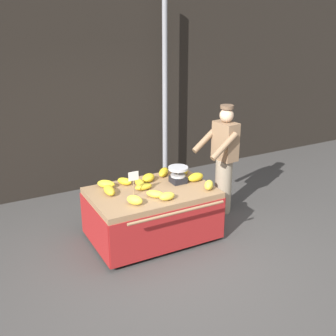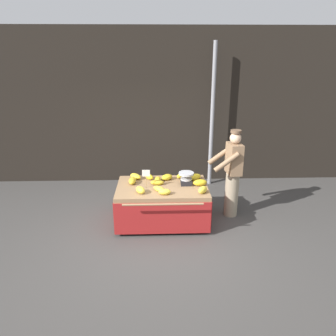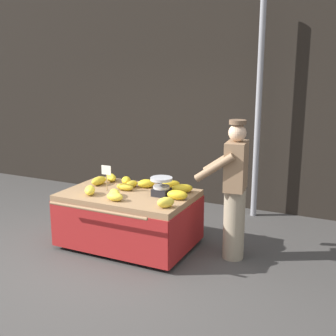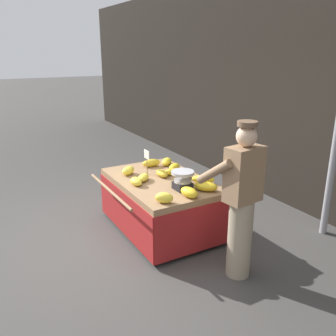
# 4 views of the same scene
# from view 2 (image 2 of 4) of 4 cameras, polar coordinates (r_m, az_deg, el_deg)

# --- Properties ---
(ground_plane) EXTENTS (60.00, 60.00, 0.00)m
(ground_plane) POSITION_cam_2_polar(r_m,az_deg,el_deg) (5.59, -2.32, -13.24)
(ground_plane) COLOR #423F3D
(back_wall) EXTENTS (16.00, 0.24, 3.61)m
(back_wall) POSITION_cam_2_polar(r_m,az_deg,el_deg) (7.83, -2.41, 10.65)
(back_wall) COLOR black
(back_wall) RESTS_ON ground
(street_pole) EXTENTS (0.09, 0.09, 3.29)m
(street_pole) POSITION_cam_2_polar(r_m,az_deg,el_deg) (7.56, 7.81, 8.91)
(street_pole) COLOR gray
(street_pole) RESTS_ON ground
(banana_cart) EXTENTS (1.68, 1.29, 0.73)m
(banana_cart) POSITION_cam_2_polar(r_m,az_deg,el_deg) (6.01, -1.02, -4.94)
(banana_cart) COLOR #93704C
(banana_cart) RESTS_ON ground
(weighing_scale) EXTENTS (0.28, 0.28, 0.23)m
(weighing_scale) POSITION_cam_2_polar(r_m,az_deg,el_deg) (5.96, 3.23, -1.86)
(weighing_scale) COLOR black
(weighing_scale) RESTS_ON banana_cart
(price_sign) EXTENTS (0.14, 0.01, 0.34)m
(price_sign) POSITION_cam_2_polar(r_m,az_deg,el_deg) (5.78, -3.90, -1.21)
(price_sign) COLOR #997A51
(price_sign) RESTS_ON banana_cart
(banana_bunch_0) EXTENTS (0.22, 0.23, 0.12)m
(banana_bunch_0) POSITION_cam_2_polar(r_m,az_deg,el_deg) (5.65, 6.15, -3.84)
(banana_bunch_0) COLOR yellow
(banana_bunch_0) RESTS_ON banana_cart
(banana_bunch_1) EXTENTS (0.29, 0.30, 0.10)m
(banana_bunch_1) POSITION_cam_2_polar(r_m,az_deg,el_deg) (6.30, 2.49, -1.27)
(banana_bunch_1) COLOR gold
(banana_bunch_1) RESTS_ON banana_cart
(banana_bunch_2) EXTENTS (0.33, 0.31, 0.11)m
(banana_bunch_2) POSITION_cam_2_polar(r_m,az_deg,el_deg) (6.21, 4.72, -1.62)
(banana_bunch_2) COLOR gold
(banana_bunch_2) RESTS_ON banana_cart
(banana_bunch_3) EXTENTS (0.13, 0.25, 0.09)m
(banana_bunch_3) POSITION_cam_2_polar(r_m,az_deg,el_deg) (6.11, -1.82, -2.04)
(banana_bunch_3) COLOR gold
(banana_bunch_3) RESTS_ON banana_cart
(banana_bunch_4) EXTENTS (0.25, 0.26, 0.09)m
(banana_bunch_4) POSITION_cam_2_polar(r_m,az_deg,el_deg) (5.70, -1.61, -3.68)
(banana_bunch_4) COLOR yellow
(banana_bunch_4) RESTS_ON banana_cart
(banana_bunch_5) EXTENTS (0.21, 0.13, 0.10)m
(banana_bunch_5) POSITION_cam_2_polar(r_m,az_deg,el_deg) (5.56, -0.61, -4.22)
(banana_bunch_5) COLOR yellow
(banana_bunch_5) RESTS_ON banana_cart
(banana_bunch_6) EXTENTS (0.27, 0.27, 0.11)m
(banana_bunch_6) POSITION_cam_2_polar(r_m,az_deg,el_deg) (6.27, -5.77, -1.46)
(banana_bunch_6) COLOR yellow
(banana_bunch_6) RESTS_ON banana_cart
(banana_bunch_7) EXTENTS (0.27, 0.26, 0.11)m
(banana_bunch_7) POSITION_cam_2_polar(r_m,az_deg,el_deg) (6.19, -0.19, -1.63)
(banana_bunch_7) COLOR gold
(banana_bunch_7) RESTS_ON banana_cart
(banana_bunch_8) EXTENTS (0.15, 0.28, 0.11)m
(banana_bunch_8) POSITION_cam_2_polar(r_m,az_deg,el_deg) (6.06, -6.31, -2.23)
(banana_bunch_8) COLOR gold
(banana_bunch_8) RESTS_ON banana_cart
(banana_bunch_9) EXTENTS (0.25, 0.13, 0.09)m
(banana_bunch_9) POSITION_cam_2_polar(r_m,az_deg,el_deg) (5.97, -1.92, -2.57)
(banana_bunch_9) COLOR gold
(banana_bunch_9) RESTS_ON banana_cart
(banana_bunch_10) EXTENTS (0.22, 0.25, 0.10)m
(banana_bunch_10) POSITION_cam_2_polar(r_m,az_deg,el_deg) (6.24, -3.36, -1.54)
(banana_bunch_10) COLOR gold
(banana_bunch_10) RESTS_ON banana_cart
(banana_bunch_11) EXTENTS (0.27, 0.18, 0.12)m
(banana_bunch_11) POSITION_cam_2_polar(r_m,az_deg,el_deg) (5.96, 5.66, -2.58)
(banana_bunch_11) COLOR gold
(banana_bunch_11) RESTS_ON banana_cart
(banana_bunch_12) EXTENTS (0.22, 0.26, 0.12)m
(banana_bunch_12) POSITION_cam_2_polar(r_m,az_deg,el_deg) (5.64, -4.90, -3.88)
(banana_bunch_12) COLOR yellow
(banana_bunch_12) RESTS_ON banana_cart
(vendor_person) EXTENTS (0.61, 0.56, 1.71)m
(vendor_person) POSITION_cam_2_polar(r_m,az_deg,el_deg) (6.25, 11.28, -0.97)
(vendor_person) COLOR gray
(vendor_person) RESTS_ON ground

